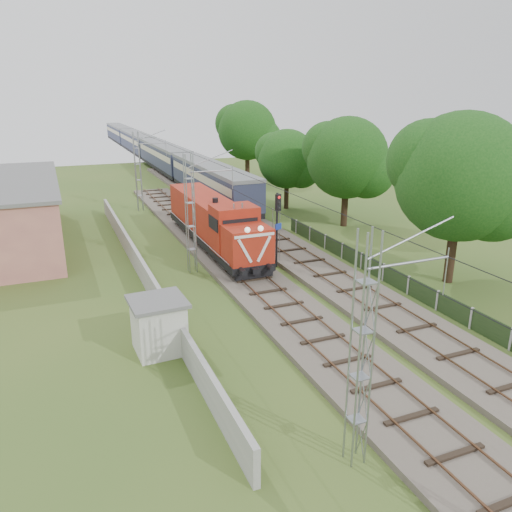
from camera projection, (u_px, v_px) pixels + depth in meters
name	position (u px, v px, depth m)	size (l,w,h in m)	color
ground	(316.00, 340.00, 24.83)	(140.00, 140.00, 0.00)	#385620
track_main	(261.00, 288.00, 30.92)	(4.20, 70.00, 0.45)	#6B6054
track_side	(256.00, 229.00, 44.15)	(4.20, 80.00, 0.45)	#6B6054
catenary	(191.00, 214.00, 33.03)	(3.31, 70.00, 8.00)	gray
boundary_wall	(141.00, 268.00, 32.78)	(0.25, 40.00, 1.50)	#9E9E99
station_building	(5.00, 212.00, 39.65)	(8.40, 20.40, 5.22)	tan
fence	(408.00, 285.00, 30.17)	(0.12, 32.00, 1.20)	black
locomotive	(214.00, 221.00, 38.52)	(2.97, 16.93, 4.30)	black
coach_rake	(149.00, 148.00, 85.93)	(3.16, 94.18, 3.65)	black
signal_post	(278.00, 217.00, 33.97)	(0.56, 0.45, 5.29)	black
relay_hut	(159.00, 325.00, 23.39)	(2.65, 2.65, 2.63)	beige
tree_a	(462.00, 179.00, 30.37)	(8.31, 7.91, 10.77)	#372216
tree_b	(348.00, 159.00, 44.10)	(7.56, 7.20, 9.80)	#372216
tree_c	(288.00, 160.00, 51.25)	(6.34, 6.04, 8.22)	#372216
tree_d	(248.00, 131.00, 67.35)	(8.30, 7.90, 10.76)	#372216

